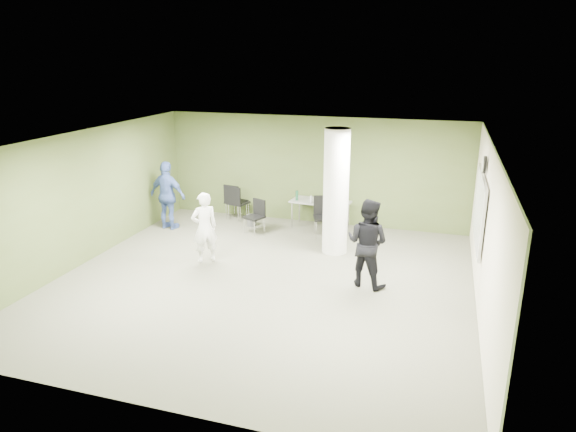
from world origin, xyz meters
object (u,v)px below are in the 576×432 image
(woman_white, at_px, (204,228))
(man_black, at_px, (367,243))
(folding_table, at_px, (320,203))
(chair_back_left, at_px, (236,200))
(man_blue, at_px, (168,196))

(woman_white, bearing_deg, man_black, 134.55)
(folding_table, xyz_separation_m, man_black, (1.68, -3.09, 0.20))
(chair_back_left, xyz_separation_m, woman_white, (0.49, -2.92, 0.22))
(folding_table, bearing_deg, man_blue, -156.96)
(woman_white, distance_m, man_blue, 2.56)
(folding_table, distance_m, man_black, 3.52)
(folding_table, distance_m, woman_white, 3.45)
(man_black, xyz_separation_m, man_blue, (-5.35, 1.91, 0.01))
(folding_table, bearing_deg, chair_back_left, -174.52)
(woman_white, xyz_separation_m, man_black, (3.48, -0.16, 0.09))
(chair_back_left, height_order, man_blue, man_blue)
(chair_back_left, xyz_separation_m, man_blue, (-1.38, -1.17, 0.32))
(woman_white, height_order, man_black, man_black)
(man_blue, bearing_deg, folding_table, -154.18)
(folding_table, distance_m, man_blue, 3.86)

